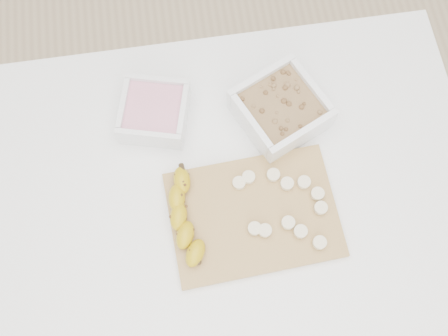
{
  "coord_description": "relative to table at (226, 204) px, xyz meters",
  "views": [
    {
      "loc": [
        -0.04,
        -0.26,
        1.69
      ],
      "look_at": [
        0.0,
        0.03,
        0.81
      ],
      "focal_mm": 40.0,
      "sensor_mm": 36.0,
      "label": 1
    }
  ],
  "objects": [
    {
      "name": "ground",
      "position": [
        0.0,
        0.0,
        -0.65
      ],
      "size": [
        3.5,
        3.5,
        0.0
      ],
      "primitive_type": "plane",
      "color": "#C6AD89",
      "rests_on": "ground"
    },
    {
      "name": "table",
      "position": [
        0.0,
        0.0,
        0.0
      ],
      "size": [
        1.0,
        0.7,
        0.75
      ],
      "color": "white",
      "rests_on": "ground"
    },
    {
      "name": "bowl_yogurt",
      "position": [
        -0.12,
        0.18,
        0.13
      ],
      "size": [
        0.16,
        0.16,
        0.06
      ],
      "color": "white",
      "rests_on": "table"
    },
    {
      "name": "bowl_granola",
      "position": [
        0.13,
        0.14,
        0.13
      ],
      "size": [
        0.2,
        0.2,
        0.07
      ],
      "color": "white",
      "rests_on": "table"
    },
    {
      "name": "cutting_board",
      "position": [
        0.04,
        -0.05,
        0.1
      ],
      "size": [
        0.33,
        0.24,
        0.01
      ],
      "primitive_type": "cube",
      "rotation": [
        0.0,
        0.0,
        0.05
      ],
      "color": "#AD814B",
      "rests_on": "table"
    },
    {
      "name": "banana",
      "position": [
        -0.08,
        -0.05,
        0.13
      ],
      "size": [
        0.08,
        0.19,
        0.03
      ],
      "primitive_type": null,
      "rotation": [
        0.0,
        0.0,
        -0.15
      ],
      "color": "#BA980D",
      "rests_on": "cutting_board"
    },
    {
      "name": "banana_slices",
      "position": [
        0.1,
        -0.05,
        0.12
      ],
      "size": [
        0.17,
        0.17,
        0.02
      ],
      "color": "beige",
      "rests_on": "cutting_board"
    }
  ]
}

